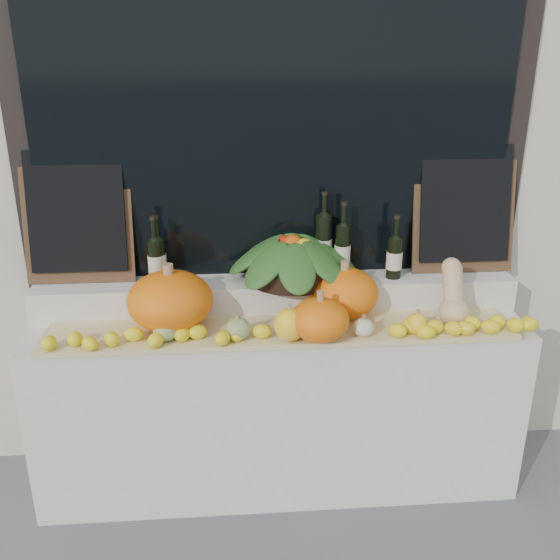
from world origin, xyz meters
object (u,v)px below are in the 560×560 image
object	(u,v)px
pumpkin_left	(170,301)
pumpkin_right	(344,293)
butternut_squash	(453,297)
produce_bowl	(293,258)
wine_bottle_tall	(323,244)

from	to	relation	value
pumpkin_left	pumpkin_right	world-z (taller)	pumpkin_left
pumpkin_left	butternut_squash	bearing A→B (deg)	-1.82
pumpkin_left	produce_bowl	distance (m)	0.61
pumpkin_left	produce_bowl	bearing A→B (deg)	20.16
pumpkin_right	produce_bowl	world-z (taller)	produce_bowl
pumpkin_right	butternut_squash	xyz separation A→B (m)	(0.48, -0.10, 0.01)
pumpkin_right	wine_bottle_tall	xyz separation A→B (m)	(-0.07, 0.20, 0.17)
butternut_squash	wine_bottle_tall	xyz separation A→B (m)	(-0.55, 0.31, 0.17)
pumpkin_left	butternut_squash	distance (m)	1.27
wine_bottle_tall	pumpkin_left	bearing A→B (deg)	-159.79
pumpkin_right	produce_bowl	size ratio (longest dim) A/B	0.49
pumpkin_right	wine_bottle_tall	size ratio (longest dim) A/B	0.78
pumpkin_right	wine_bottle_tall	bearing A→B (deg)	109.16
wine_bottle_tall	produce_bowl	bearing A→B (deg)	-159.60
pumpkin_right	butternut_squash	size ratio (longest dim) A/B	1.11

